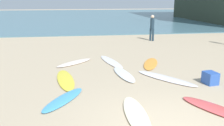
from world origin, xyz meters
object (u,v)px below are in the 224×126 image
Objects in this scene: surfboard_8 at (75,63)px; beach_cooler at (210,78)px; surfboard_5 at (151,64)px; surfboard_6 at (65,80)px; beachgoer_mid at (152,26)px; surfboard_4 at (124,74)px; surfboard_7 at (166,78)px; surfboard_3 at (217,109)px; surfboard_2 at (136,114)px; surfboard_1 at (64,99)px; surfboard_0 at (111,62)px.

beach_cooler is (4.86, -3.45, 0.18)m from surfboard_8.
surfboard_6 is at bearing -133.34° from surfboard_5.
surfboard_6 is 1.36× the size of beachgoer_mid.
surfboard_4 is at bearing 178.77° from surfboard_6.
surfboard_7 is at bearing 153.05° from beach_cooler.
beach_cooler is (0.92, 2.02, 0.18)m from surfboard_3.
surfboard_5 is at bearing 115.54° from beach_cooler.
surfboard_3 is 11.06m from beachgoer_mid.
surfboard_6 is at bearing -56.04° from surfboard_2.
surfboard_3 is at bearing -117.00° from surfboard_7.
surfboard_1 is 3.98× the size of beach_cooler.
surfboard_4 is at bearing 1.50° from surfboard_8.
surfboard_0 is at bearing 47.17° from surfboard_8.
surfboard_1 is 1.09× the size of beachgoer_mid.
beach_cooler is (5.13, 0.76, 0.18)m from surfboard_1.
surfboard_1 is 3.11m from surfboard_4.
surfboard_4 is at bearing 154.35° from beach_cooler.
surfboard_3 reaches higher than surfboard_0.
surfboard_2 is (-0.06, -5.42, 0.01)m from surfboard_0.
surfboard_7 is at bearing 68.94° from surfboard_3.
surfboard_6 is 3.79m from surfboard_7.
surfboard_2 reaches higher than surfboard_7.
beachgoer_mid reaches higher than surfboard_8.
beachgoer_mid is (1.93, 8.19, 0.99)m from surfboard_7.
surfboard_7 is at bearing -33.42° from surfboard_4.
surfboard_0 is at bearing 132.32° from beach_cooler.
surfboard_5 is at bearing -164.33° from surfboard_6.
surfboard_0 is 1.19× the size of surfboard_3.
surfboard_2 is at bearing -25.13° from surfboard_8.
surfboard_6 is at bearing 96.29° from beachgoer_mid.
beachgoer_mid is (5.39, 5.45, 0.98)m from surfboard_8.
beach_cooler is at bearing -61.04° from surfboard_0.
surfboard_5 is at bearing 64.20° from surfboard_3.
surfboard_6 is at bearing -144.29° from surfboard_0.
surfboard_0 and surfboard_5 have the same top height.
surfboard_8 is at bearing 87.67° from beachgoer_mid.
surfboard_4 is 3.20m from beach_cooler.
surfboard_8 reaches higher than surfboard_3.
surfboard_6 is (-4.25, 3.10, -0.00)m from surfboard_3.
surfboard_0 is at bearing -139.87° from surfboard_6.
surfboard_5 is 6.44m from beachgoer_mid.
surfboard_3 is 2.23m from beach_cooler.
surfboard_7 is 1.43× the size of beachgoer_mid.
beach_cooler is (1.35, -2.82, 0.19)m from surfboard_5.
surfboard_4 is (2.25, 2.14, 0.01)m from surfboard_1.
surfboard_5 is (3.78, 3.58, -0.01)m from surfboard_1.
surfboard_0 is 1.31× the size of surfboard_1.
surfboard_6 is 9.73m from beachgoer_mid.
surfboard_2 is at bearing 113.50° from beachgoer_mid.
beachgoer_mid is at bearing 42.82° from surfboard_0.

